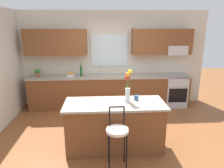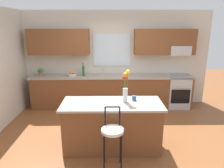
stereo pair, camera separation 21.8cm
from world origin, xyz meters
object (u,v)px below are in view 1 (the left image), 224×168
bottle_olive_oil (81,71)px  flower_vase (128,85)px  oven_range (174,90)px  fruit_bowl_oranges (70,75)px  potted_plant_small (38,72)px  bar_stool_near (117,133)px  kitchen_island (115,125)px  mug_ceramic (136,98)px

bottle_olive_oil → flower_vase: bearing=-63.9°
oven_range → fruit_bowl_oranges: (-3.00, 0.02, 0.50)m
oven_range → potted_plant_small: 3.93m
bar_stool_near → potted_plant_small: 3.39m
oven_range → potted_plant_small: size_ratio=4.08×
bar_stool_near → bottle_olive_oil: size_ratio=2.91×
kitchen_island → fruit_bowl_oranges: 2.45m
bar_stool_near → mug_ceramic: size_ratio=11.58×
oven_range → mug_ceramic: bearing=-126.9°
flower_vase → kitchen_island: bearing=-168.2°
flower_vase → fruit_bowl_oranges: size_ratio=2.52×
fruit_bowl_oranges → potted_plant_small: bearing=-180.0°
oven_range → fruit_bowl_oranges: fruit_bowl_oranges is taller
bar_stool_near → bottle_olive_oil: (-0.78, 2.73, 0.43)m
bar_stool_near → flower_vase: bearing=69.4°
flower_vase → potted_plant_small: bearing=136.7°
flower_vase → mug_ceramic: (0.18, 0.08, -0.27)m
kitchen_island → oven_range: bearing=47.9°
bar_stool_near → potted_plant_small: size_ratio=4.62×
kitchen_island → bottle_olive_oil: (-0.78, 2.14, 0.60)m
potted_plant_small → kitchen_island: bearing=-47.3°
kitchen_island → potted_plant_small: bearing=132.7°
bottle_olive_oil → mug_ceramic: bearing=-59.1°
flower_vase → potted_plant_small: flower_vase is taller
kitchen_island → bar_stool_near: bearing=-90.0°
kitchen_island → flower_vase: flower_vase is taller
flower_vase → bottle_olive_oil: size_ratio=1.69×
oven_range → kitchen_island: 2.85m
bottle_olive_oil → potted_plant_small: 1.19m
oven_range → mug_ceramic: mug_ceramic is taller
fruit_bowl_oranges → kitchen_island: bearing=-62.9°
potted_plant_small → mug_ceramic: bearing=-40.0°
oven_range → fruit_bowl_oranges: 3.04m
oven_range → flower_vase: size_ratio=1.52×
bar_stool_near → flower_vase: 0.91m
mug_ceramic → bottle_olive_oil: bottle_olive_oil is taller
bar_stool_near → mug_ceramic: bar_stool_near is taller
kitchen_island → potted_plant_small: size_ratio=8.18×
potted_plant_small → oven_range: bearing=-0.4°
kitchen_island → mug_ceramic: size_ratio=20.50×
kitchen_island → mug_ceramic: bearing=17.2°
bar_stool_near → potted_plant_small: (-1.97, 2.73, 0.41)m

